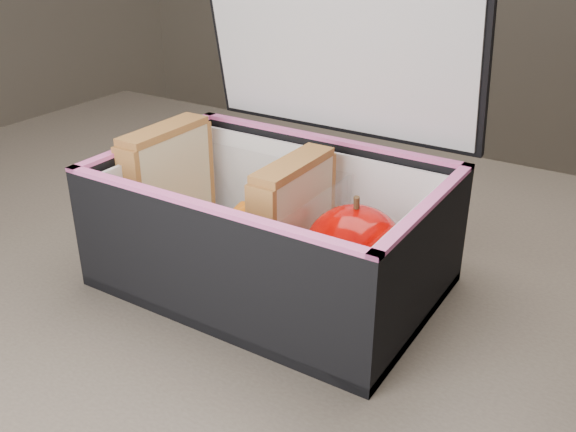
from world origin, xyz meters
name	(u,v)px	position (x,y,z in m)	size (l,w,h in m)	color
kitchen_table	(277,346)	(0.00, 0.00, 0.66)	(1.20, 0.80, 0.75)	#63574B
lunch_bag	(275,218)	(0.01, -0.02, 0.81)	(0.29, 0.23, 0.29)	black
plastic_tub	(228,216)	(-0.04, -0.02, 0.80)	(0.19, 0.13, 0.08)	white
sandwich_left	(168,181)	(-0.11, -0.02, 0.82)	(0.03, 0.10, 0.11)	#D4B98D
sandwich_right	(293,218)	(0.03, -0.02, 0.82)	(0.03, 0.09, 0.10)	#D4B98D
carrot_sticks	(223,237)	(-0.04, -0.02, 0.78)	(0.04, 0.15, 0.03)	#E05400
paper_napkin	(350,289)	(0.09, -0.02, 0.77)	(0.08, 0.08, 0.01)	white
red_apple	(354,251)	(0.09, -0.03, 0.81)	(0.10, 0.10, 0.09)	#970000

